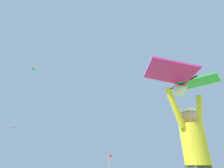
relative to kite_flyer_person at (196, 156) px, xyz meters
name	(u,v)px	position (x,y,z in m)	size (l,w,h in m)	color
kite_flyer_person	(196,156)	(0.00, 0.00, 0.00)	(0.81, 0.39, 1.92)	#424751
held_stunt_kite	(185,81)	(-0.01, -0.06, 1.16)	(1.57, 0.95, 0.38)	black
distant_kite_teal_low_left	(34,69)	(2.76, 27.39, 15.26)	(0.85, 0.87, 0.31)	#19B2AD
distant_kite_orange_mid_left	(14,127)	(2.10, 28.22, 5.44)	(0.91, 0.91, 0.21)	orange
marker_flag	(110,157)	(5.20, 8.77, 0.53)	(0.30, 0.24, 1.69)	silver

